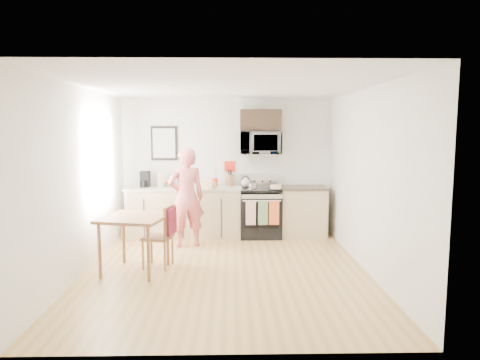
{
  "coord_description": "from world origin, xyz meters",
  "views": [
    {
      "loc": [
        0.08,
        -5.93,
        2.01
      ],
      "look_at": [
        0.22,
        1.0,
        1.19
      ],
      "focal_mm": 32.0,
      "sensor_mm": 36.0,
      "label": 1
    }
  ],
  "objects_px": {
    "person": "(186,197)",
    "chair": "(166,228)",
    "range": "(260,213)",
    "cake": "(276,187)",
    "microwave": "(260,143)",
    "dining_table": "(135,223)"
  },
  "relations": [
    {
      "from": "microwave",
      "to": "person",
      "type": "bearing_deg",
      "value": -149.98
    },
    {
      "from": "microwave",
      "to": "person",
      "type": "xyz_separation_m",
      "value": [
        -1.32,
        -0.76,
        -0.91
      ]
    },
    {
      "from": "person",
      "to": "chair",
      "type": "distance_m",
      "value": 1.2
    },
    {
      "from": "range",
      "to": "microwave",
      "type": "height_order",
      "value": "microwave"
    },
    {
      "from": "range",
      "to": "microwave",
      "type": "xyz_separation_m",
      "value": [
        -0.0,
        0.1,
        1.32
      ]
    },
    {
      "from": "dining_table",
      "to": "cake",
      "type": "height_order",
      "value": "cake"
    },
    {
      "from": "chair",
      "to": "cake",
      "type": "bearing_deg",
      "value": 54.03
    },
    {
      "from": "range",
      "to": "microwave",
      "type": "relative_size",
      "value": 1.53
    },
    {
      "from": "microwave",
      "to": "dining_table",
      "type": "bearing_deg",
      "value": -132.39
    },
    {
      "from": "cake",
      "to": "dining_table",
      "type": "bearing_deg",
      "value": -140.4
    },
    {
      "from": "chair",
      "to": "range",
      "type": "bearing_deg",
      "value": 61.8
    },
    {
      "from": "dining_table",
      "to": "cake",
      "type": "distance_m",
      "value": 2.84
    },
    {
      "from": "range",
      "to": "cake",
      "type": "bearing_deg",
      "value": -34.89
    },
    {
      "from": "dining_table",
      "to": "cake",
      "type": "relative_size",
      "value": 3.59
    },
    {
      "from": "range",
      "to": "dining_table",
      "type": "xyz_separation_m",
      "value": [
        -1.91,
        -1.99,
        0.27
      ]
    },
    {
      "from": "person",
      "to": "microwave",
      "type": "bearing_deg",
      "value": -166.61
    },
    {
      "from": "cake",
      "to": "range",
      "type": "bearing_deg",
      "value": 145.11
    },
    {
      "from": "range",
      "to": "cake",
      "type": "height_order",
      "value": "range"
    },
    {
      "from": "person",
      "to": "cake",
      "type": "distance_m",
      "value": 1.66
    },
    {
      "from": "microwave",
      "to": "chair",
      "type": "bearing_deg",
      "value": -127.97
    },
    {
      "from": "microwave",
      "to": "person",
      "type": "relative_size",
      "value": 0.45
    },
    {
      "from": "range",
      "to": "microwave",
      "type": "bearing_deg",
      "value": 90.06
    }
  ]
}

